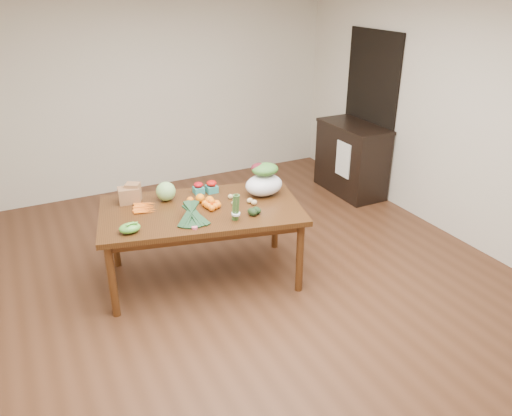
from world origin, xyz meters
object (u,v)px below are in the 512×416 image
kale_bunch (193,215)px  asparagus_bundle (236,207)px  paper_bag (129,194)px  salad_bag (264,181)px  cabbage (166,191)px  dining_table (203,244)px  cabinet (351,159)px  mandarin_cluster (211,203)px

kale_bunch → asparagus_bundle: (0.36, -0.11, 0.05)m
paper_bag → salad_bag: (1.22, -0.41, 0.05)m
paper_bag → cabbage: (0.33, -0.11, 0.00)m
salad_bag → asparagus_bundle: bearing=-140.9°
dining_table → cabinet: (2.57, 1.13, 0.10)m
dining_table → cabinet: 2.81m
kale_bunch → asparagus_bundle: asparagus_bundle is taller
salad_bag → kale_bunch: bearing=-161.4°
asparagus_bundle → dining_table: bearing=128.9°
cabbage → asparagus_bundle: bearing=-59.1°
cabinet → dining_table: bearing=-156.3°
paper_bag → kale_bunch: bearing=-60.9°
cabinet → kale_bunch: 3.10m
cabbage → cabinet: bearing=16.3°
asparagus_bundle → salad_bag: salad_bag is taller
cabinet → mandarin_cluster: bearing=-154.8°
asparagus_bundle → kale_bunch: bearing=176.3°
cabinet → salad_bag: bearing=-149.7°
mandarin_cluster → salad_bag: (0.57, 0.05, 0.10)m
cabbage → kale_bunch: cabbage is taller
cabbage → salad_bag: bearing=-18.6°
mandarin_cluster → asparagus_bundle: asparagus_bundle is taller
asparagus_bundle → paper_bag: bearing=146.1°
dining_table → kale_bunch: bearing=-109.9°
paper_bag → mandarin_cluster: size_ratio=1.42×
dining_table → asparagus_bundle: (0.18, -0.38, 0.50)m
dining_table → asparagus_bundle: asparagus_bundle is taller
cabbage → kale_bunch: 0.58m
paper_bag → asparagus_bundle: bearing=-47.2°
dining_table → asparagus_bundle: size_ratio=7.30×
dining_table → kale_bunch: 0.56m
cabinet → paper_bag: size_ratio=3.99×
cabinet → mandarin_cluster: size_ratio=5.67×
cabinet → asparagus_bundle: (-2.39, -1.51, 0.40)m
salad_bag → cabinet: bearing=30.3°
cabinet → mandarin_cluster: 2.76m
paper_bag → kale_bunch: size_ratio=0.64×
mandarin_cluster → kale_bunch: kale_bunch is taller
cabbage → salad_bag: salad_bag is taller
cabinet → cabbage: (-2.80, -0.82, 0.37)m
paper_bag → cabbage: 0.34m
cabinet → cabbage: cabinet is taller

